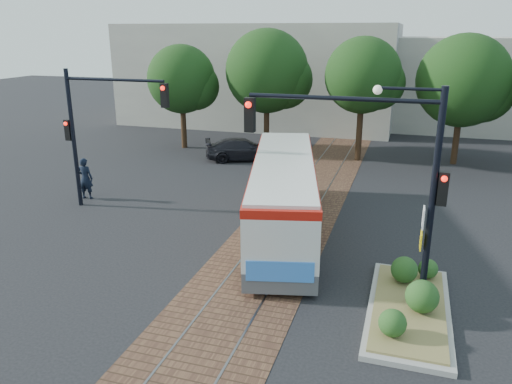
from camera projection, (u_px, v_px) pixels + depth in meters
ground at (255, 273)px, 16.18m from camera, size 120.00×120.00×0.00m
trackbed at (285, 228)px, 19.81m from camera, size 3.60×40.00×0.02m
tree_row at (358, 78)px, 29.25m from camera, size 26.40×5.60×7.67m
warehouses at (353, 77)px, 41.26m from camera, size 40.00×13.00×8.00m
city_bus at (283, 192)px, 19.15m from camera, size 4.70×10.93×2.87m
traffic_island at (410, 300)px, 13.89m from camera, size 2.20×5.20×1.13m
signal_pole_main at (386, 164)px, 13.07m from camera, size 5.49×0.46×6.00m
signal_pole_left at (94, 121)px, 20.98m from camera, size 4.99×0.34×6.00m
officer at (85, 178)px, 23.08m from camera, size 0.76×0.55×1.94m
parked_car at (243, 149)px, 30.15m from camera, size 4.84×3.46×1.30m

